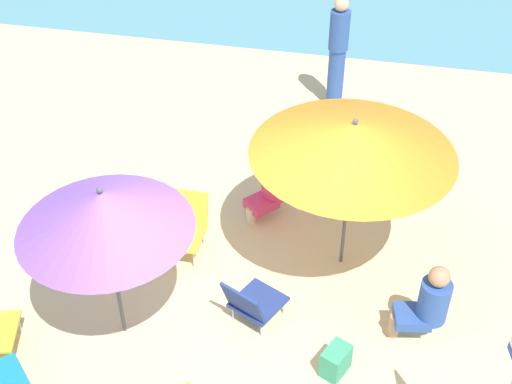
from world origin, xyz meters
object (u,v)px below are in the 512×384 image
(person_a, at_px, (428,302))
(person_c, at_px, (270,185))
(beach_bag, at_px, (336,361))
(umbrella_purple, at_px, (103,211))
(person_b, at_px, (338,52))
(umbrella_orange, at_px, (354,139))
(beach_chair_b, at_px, (252,302))
(beach_chair_c, at_px, (184,223))

(person_a, xyz_separation_m, person_c, (-1.90, 1.58, -0.04))
(person_c, distance_m, beach_bag, 2.48)
(umbrella_purple, height_order, person_b, umbrella_purple)
(umbrella_purple, relative_size, person_c, 2.05)
(umbrella_orange, height_order, person_a, umbrella_orange)
(umbrella_purple, relative_size, beach_chair_b, 2.61)
(umbrella_purple, bearing_deg, beach_chair_b, 16.43)
(umbrella_purple, xyz_separation_m, person_c, (1.12, 2.15, -1.17))
(umbrella_purple, bearing_deg, person_b, 72.04)
(beach_chair_b, distance_m, person_b, 4.55)
(beach_chair_b, distance_m, beach_bag, 1.04)
(beach_chair_c, xyz_separation_m, person_a, (2.75, -0.78, 0.14))
(person_a, distance_m, beach_bag, 1.09)
(person_c, relative_size, beach_bag, 2.92)
(person_a, bearing_deg, person_c, -50.02)
(person_a, height_order, person_b, person_b)
(beach_chair_b, bearing_deg, umbrella_purple, 132.23)
(beach_chair_b, bearing_deg, beach_bag, -89.36)
(umbrella_orange, relative_size, person_a, 2.21)
(umbrella_purple, xyz_separation_m, person_b, (1.58, 4.88, -0.73))
(umbrella_purple, bearing_deg, person_c, 62.56)
(person_c, bearing_deg, beach_chair_b, 46.39)
(beach_bag, bearing_deg, beach_chair_c, 143.88)
(beach_chair_c, relative_size, person_b, 0.39)
(beach_chair_c, distance_m, beach_bag, 2.40)
(umbrella_purple, xyz_separation_m, beach_chair_c, (0.26, 1.35, -1.26))
(beach_chair_c, bearing_deg, person_b, 159.54)
(beach_chair_b, height_order, person_a, person_a)
(umbrella_purple, height_order, beach_chair_b, umbrella_purple)
(umbrella_orange, xyz_separation_m, beach_chair_b, (-0.81, -1.11, -1.40))
(person_b, distance_m, person_c, 2.80)
(beach_chair_b, bearing_deg, umbrella_orange, -10.37)
(person_a, distance_m, person_c, 2.47)
(umbrella_orange, xyz_separation_m, umbrella_purple, (-2.08, -1.49, -0.08))
(person_b, relative_size, beach_bag, 5.48)
(person_b, height_order, person_c, person_b)
(person_b, xyz_separation_m, person_c, (-0.47, -2.73, -0.44))
(umbrella_orange, height_order, person_c, umbrella_orange)
(umbrella_purple, distance_m, beach_bag, 2.64)
(umbrella_purple, xyz_separation_m, beach_bag, (2.20, -0.06, -1.46))
(umbrella_orange, distance_m, person_b, 3.53)
(beach_chair_c, xyz_separation_m, person_c, (0.85, 0.80, 0.09))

